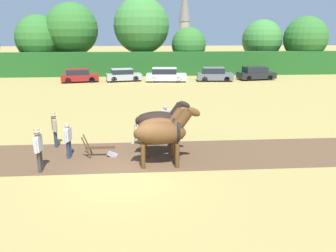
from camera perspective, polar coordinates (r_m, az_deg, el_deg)
The scene contains 23 objects.
ground_plane at distance 13.36m, azimuth -7.17°, elevation -8.16°, with size 240.00×240.00×0.00m, color #998447.
plowed_furrow_strip at distance 15.51m, azimuth -17.25°, elevation -5.27°, with size 27.79×3.77×0.01m, color brown.
hedgerow at distance 42.43m, azimuth -5.45°, elevation 10.70°, with size 55.32×1.23×2.98m, color #1E511E.
tree_left at distance 47.46m, azimuth -21.49°, elevation 13.95°, with size 6.12×6.12×7.60m.
tree_center_left at distance 46.59m, azimuth -16.39°, elevation 15.87°, with size 6.80×6.80×9.15m.
tree_center at distance 45.35m, azimuth -4.64°, elevation 17.01°, with size 7.35×7.35×9.87m.
tree_center_right at distance 44.75m, azimuth 3.63°, elevation 13.93°, with size 4.55×4.55×6.05m.
tree_right at distance 48.89m, azimuth 16.05°, elevation 14.22°, with size 5.48×5.48×7.08m.
tree_far_right at distance 49.61m, azimuth 22.82°, elevation 13.89°, with size 5.83×5.83×7.48m.
church_spire at distance 81.84m, azimuth 2.92°, elevation 18.62°, with size 2.65×2.65×17.22m.
draft_horse_lead_left at distance 13.52m, azimuth -0.93°, elevation -1.17°, with size 2.91×1.01×2.58m.
draft_horse_lead_right at distance 14.68m, azimuth -1.22°, elevation -0.34°, with size 2.60×1.02×2.34m.
draft_horse_trail_left at distance 15.79m, azimuth -1.43°, elevation 1.03°, with size 2.80×0.92×2.36m.
plow at distance 15.10m, azimuth -11.22°, elevation -4.14°, with size 1.55×0.46×1.13m.
farmer_at_plow at distance 15.16m, azimuth -17.02°, elevation -2.00°, with size 0.26×0.65×1.62m.
farmer_beside_team at distance 17.38m, azimuth -0.48°, elevation 1.31°, with size 0.57×0.47×1.74m.
farmer_onlooker_left at distance 14.04m, azimuth -21.66°, elevation -3.28°, with size 0.46×0.70×1.81m.
farmer_onlooker_right at distance 16.80m, azimuth -19.15°, elevation -0.16°, with size 0.43×0.63×1.73m.
parked_car_far_left at distance 38.28m, azimuth -15.19°, elevation 8.46°, with size 4.31×2.50×1.48m.
parked_car_left at distance 37.95m, azimuth -7.79°, elevation 8.77°, with size 4.18×2.44×1.42m.
parked_car_center_left at distance 37.24m, azimuth -0.38°, elevation 8.86°, with size 4.58×2.07×1.55m.
parked_car_center at distance 38.12m, azimuth 8.09°, elevation 8.87°, with size 4.13×2.01×1.55m.
parked_car_center_right at distance 40.10m, azimuth 15.05°, elevation 8.82°, with size 4.49×2.41×1.52m.
Camera 1 is at (0.72, -12.17, 5.48)m, focal length 35.00 mm.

